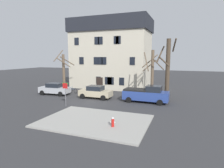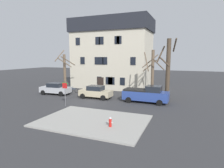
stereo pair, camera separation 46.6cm
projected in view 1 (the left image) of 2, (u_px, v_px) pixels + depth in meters
ground_plane at (88, 103)px, 22.49m from camera, size 120.00×120.00×0.00m
sidewalk_slab at (95, 121)px, 15.93m from camera, size 8.91×6.34×0.12m
building_main at (111, 53)px, 33.42m from camera, size 13.61×7.68×11.90m
tree_bare_near at (64, 71)px, 29.48m from camera, size 2.85×2.81×6.55m
tree_bare_mid at (152, 73)px, 23.89m from camera, size 2.90×2.90×6.29m
tree_bare_far at (167, 68)px, 23.61m from camera, size 2.35×2.55×7.65m
car_silver_sedan at (55, 89)px, 27.15m from camera, size 4.50×2.21×1.68m
car_beige_sedan at (96, 92)px, 24.75m from camera, size 4.32×2.01×1.66m
pickup_truck_blue at (146, 94)px, 22.53m from camera, size 5.38×2.21×2.07m
fire_hydrant at (113, 122)px, 14.36m from camera, size 0.42×0.22×0.77m
street_sign_pole at (65, 90)px, 20.60m from camera, size 0.76×0.07×2.64m
bicycle_leaning at (73, 90)px, 28.56m from camera, size 1.73×0.38×1.03m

